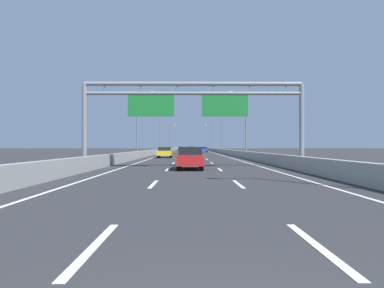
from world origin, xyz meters
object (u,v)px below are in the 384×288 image
Objects in this scene: sign_gantry at (192,103)px; streetlamp_left_distant at (170,135)px; streetlamp_left_mid at (139,119)px; streetlamp_right_distant at (211,135)px; streetlamp_left_far at (161,131)px; yellow_car at (165,152)px; red_car at (190,158)px; green_car at (181,148)px; streetlamp_right_mid at (244,119)px; black_car at (193,155)px; silver_car at (191,149)px; orange_car at (191,149)px; streetlamp_right_far at (221,131)px; blue_car at (204,149)px.

streetlamp_left_distant is (-7.37, 97.88, 0.58)m from sign_gantry.
streetlamp_left_mid is 1.00× the size of streetlamp_right_distant.
streetlamp_left_far reaches higher than sign_gantry.
sign_gantry is at bearing -80.66° from yellow_car.
streetlamp_right_distant is at bearing 85.57° from red_car.
red_car is (7.22, -24.74, -4.62)m from streetlamp_left_mid.
streetlamp_left_far reaches higher than green_car.
black_car is (-7.44, -14.82, -4.65)m from streetlamp_right_mid.
yellow_car is 40.85m from silver_car.
streetlamp_left_mid is 49.60m from orange_car.
streetlamp_right_far is (7.56, 60.56, 0.58)m from sign_gantry.
streetlamp_left_far is 12.84m from blue_car.
silver_car is (-7.42, -35.18, -4.68)m from streetlamp_right_distant.
streetlamp_right_mid is 76.11m from streetlamp_left_distant.
blue_car is 0.95× the size of black_car.
silver_car is (-7.42, 39.45, -4.68)m from streetlamp_right_mid.
streetlamp_left_far reaches higher than silver_car.
sign_gantry reaches higher than green_car.
red_car is at bearing -95.71° from sign_gantry.
streetlamp_right_mid is 49.60m from orange_car.
black_car is (0.01, -63.64, -0.00)m from orange_car.
green_car is 100.21m from red_car.
red_car is 0.91× the size of black_car.
streetlamp_left_distant is 2.25× the size of red_car.
streetlamp_right_far is at bearing -90.00° from streetlamp_right_distant.
streetlamp_left_mid is at bearing -98.71° from orange_car.
green_car is (3.92, 75.41, -4.68)m from streetlamp_left_mid.
streetlamp_left_mid is 2.28× the size of green_car.
red_car is at bearing -93.18° from blue_car.
orange_car is at bearing 89.80° from red_car.
streetlamp_right_far is at bearing -57.04° from orange_car.
streetlamp_right_distant is 11.98m from green_car.
streetlamp_right_distant reaches higher than yellow_car.
orange_car is (-7.46, 11.50, -4.65)m from streetlamp_right_far.
streetlamp_right_far is 62.71m from red_car.
streetlamp_left_mid is 74.63m from streetlamp_left_distant.
sign_gantry is at bearing -97.11° from streetlamp_right_far.
black_car is at bearing -116.66° from streetlamp_right_mid.
streetlamp_right_mid is at bearing 71.99° from sign_gantry.
streetlamp_right_mid reaches higher than yellow_car.
red_car is at bearing -90.20° from orange_car.
sign_gantry is 4.31m from red_car.
silver_car is (-7.42, 2.13, -4.68)m from streetlamp_right_far.
yellow_car is (-7.19, -43.39, 0.02)m from blue_car.
streetlamp_right_mid is 1.00× the size of streetlamp_right_distant.
streetlamp_left_mid is 2.05× the size of black_car.
sign_gantry is 1.72× the size of streetlamp_right_mid.
streetlamp_right_far is at bearing 73.82° from yellow_car.
streetlamp_left_distant is 99.75m from red_car.
sign_gantry is 3.87× the size of silver_car.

